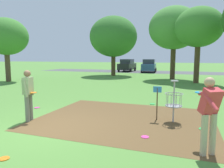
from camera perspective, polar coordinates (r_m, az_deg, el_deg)
ground_plane at (r=6.80m, az=-17.71°, el=-11.36°), size 160.00×160.00×0.00m
dirt_tee_pad at (r=7.45m, az=3.36°, el=-9.34°), size 5.90×4.69×0.01m
disc_golf_basket at (r=7.20m, az=15.90°, el=-4.04°), size 0.98×0.58×1.39m
player_foreground_watching at (r=7.51m, az=-21.72°, el=-2.16°), size 0.43×0.49×1.71m
player_throwing at (r=5.02m, az=24.83°, el=-6.60°), size 0.55×1.15×1.71m
frisbee_near_basket at (r=9.84m, az=10.86°, el=-5.31°), size 0.26×0.26×0.02m
frisbee_by_tee at (r=5.23m, az=-27.16°, el=-17.51°), size 0.21×0.21×0.02m
frisbee_mid_grass at (r=9.51m, az=-19.63°, el=-6.05°), size 0.24×0.24×0.02m
frisbee_far_left at (r=5.88m, az=8.91°, el=-13.97°), size 0.21×0.21×0.02m
frisbee_far_right at (r=6.95m, az=23.45°, el=-11.11°), size 0.26×0.26×0.02m
tree_near_right at (r=21.32m, az=16.44°, el=14.27°), size 4.72×4.72×6.87m
tree_mid_center at (r=24.73m, az=0.37°, el=12.66°), size 5.42×5.42×6.78m
tree_mid_right at (r=18.96m, az=22.39°, el=13.95°), size 3.79×3.79×6.16m
tree_far_left at (r=20.66m, az=-26.76°, el=11.32°), size 3.72×3.72×5.47m
parking_lot_strip at (r=31.07m, az=12.22°, el=3.18°), size 36.00×6.00×0.01m
parked_car_leftmost at (r=31.95m, az=4.12°, el=5.08°), size 2.04×4.23×1.84m
parked_car_center_left at (r=30.60m, az=9.98°, el=4.89°), size 2.25×4.34×1.84m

